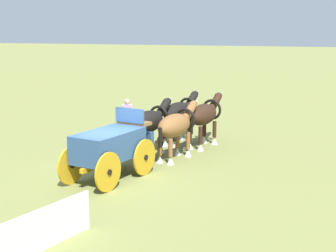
% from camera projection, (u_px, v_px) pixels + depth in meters
% --- Properties ---
extents(ground_plane, '(220.00, 220.00, 0.00)m').
position_uv_depth(ground_plane, '(109.00, 179.00, 18.74)').
color(ground_plane, olive).
extents(show_wagon, '(5.84, 2.55, 2.73)m').
position_uv_depth(show_wagon, '(111.00, 146.00, 18.62)').
color(show_wagon, '#2D4C7A').
rests_on(show_wagon, ground).
extents(draft_horse_rear_near, '(2.97, 1.40, 2.29)m').
position_uv_depth(draft_horse_rear_near, '(149.00, 123.00, 21.94)').
color(draft_horse_rear_near, black).
rests_on(draft_horse_rear_near, ground).
extents(draft_horse_rear_off, '(3.10, 1.44, 2.26)m').
position_uv_depth(draft_horse_rear_off, '(176.00, 126.00, 21.30)').
color(draft_horse_rear_off, brown).
rests_on(draft_horse_rear_off, ground).
extents(draft_horse_lead_near, '(3.12, 1.45, 2.30)m').
position_uv_depth(draft_horse_lead_near, '(179.00, 113.00, 24.13)').
color(draft_horse_lead_near, black).
rests_on(draft_horse_lead_near, ground).
extents(draft_horse_lead_off, '(3.05, 1.44, 2.32)m').
position_uv_depth(draft_horse_lead_off, '(204.00, 115.00, 23.48)').
color(draft_horse_lead_off, '#331E14').
rests_on(draft_horse_lead_off, ground).
extents(sponsor_banner, '(3.07, 1.01, 1.10)m').
position_uv_depth(sponsor_banner, '(45.00, 228.00, 12.87)').
color(sponsor_banner, silver).
rests_on(sponsor_banner, ground).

